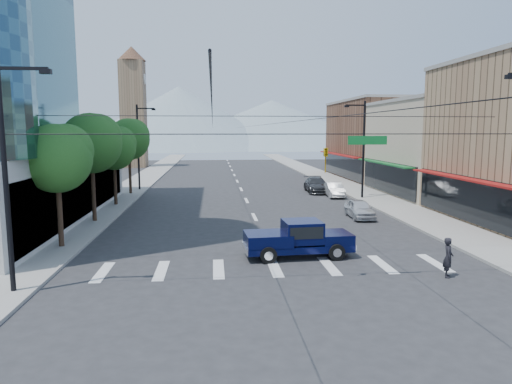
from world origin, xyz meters
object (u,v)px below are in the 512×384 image
Objects in this scene: pedestrian at (448,257)px; pickup_truck at (298,238)px; parked_car_near at (360,209)px; parked_car_far at (316,185)px; parked_car_mid at (334,190)px.

pickup_truck is at bearing 82.16° from pedestrian.
pickup_truck is at bearing -121.04° from parked_car_near.
parked_car_far is (0.00, 13.98, 0.08)m from parked_car_near.
pedestrian is 27.52m from parked_car_far.
parked_car_far is at bearing 71.25° from pickup_truck.
parked_car_mid is 0.80× the size of parked_car_far.
pedestrian is 0.34× the size of parked_car_far.
parked_car_mid is at bearing 66.47° from pickup_truck.
pedestrian is 24.25m from parked_car_mid.
parked_car_far is at bearing 92.19° from parked_car_near.
parked_car_near is 0.95× the size of parked_car_mid.
parked_car_near is (6.39, 9.75, -0.29)m from pickup_truck.
pedestrian is at bearing -88.21° from parked_car_far.
parked_car_far reaches higher than parked_car_mid.
pickup_truck is at bearing -102.28° from parked_car_far.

